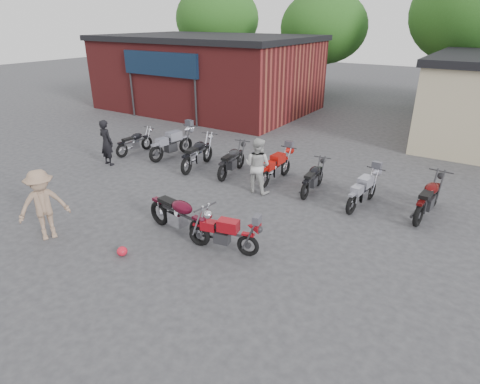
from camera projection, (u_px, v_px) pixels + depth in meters
The scene contains 19 objects.
ground at pixel (159, 247), 9.94m from camera, with size 90.00×90.00×0.00m, color #363638.
brick_building at pixel (208, 75), 24.39m from camera, with size 12.00×8.00×4.00m, color maroon.
tree_0 at pixel (218, 32), 32.19m from camera, with size 6.56×6.56×8.20m, color #204D14, non-canonical shape.
tree_1 at pixel (323, 41), 27.87m from camera, with size 5.92×5.92×7.40m, color #204D14, non-canonical shape.
tree_2 at pixel (470, 33), 23.10m from camera, with size 7.04×7.04×8.80m, color #204D14, non-canonical shape.
vintage_motorcycle at pixel (179, 213), 10.24m from camera, with size 2.20×0.73×1.28m, color #490919, non-canonical shape.
sportbike at pixel (224, 232), 9.57m from camera, with size 1.76×0.58×1.02m, color #9D0D15, non-canonical shape.
helmet at pixel (122, 251), 9.54m from camera, with size 0.25×0.25×0.23m, color red.
person_dark at pixel (106, 143), 15.17m from camera, with size 0.64×0.42×1.75m, color black.
person_light at pixel (258, 166), 12.74m from camera, with size 0.87×0.68×1.80m, color beige.
person_tan at pixel (43, 205), 10.00m from camera, with size 1.20×0.69×1.85m, color #9E7D62.
row_bike_0 at pixel (135, 141), 16.58m from camera, with size 1.81×0.60×1.05m, color black, non-canonical shape.
row_bike_1 at pixel (172, 142), 16.06m from camera, with size 2.15×0.71×1.25m, color #9495A2, non-canonical shape.
row_bike_2 at pixel (198, 152), 14.93m from camera, with size 2.13×0.70×1.24m, color black, non-canonical shape.
row_bike_3 at pixel (232, 159), 14.33m from camera, with size 1.98×0.65×1.15m, color black, non-canonical shape.
row_bike_4 at pixel (276, 166), 13.72m from camera, with size 1.94×0.64×1.13m, color red, non-canonical shape.
row_bike_5 at pixel (313, 177), 12.87m from camera, with size 1.83×0.60×1.06m, color black, non-canonical shape.
row_bike_6 at pixel (363, 189), 11.88m from camera, with size 1.87×0.62×1.09m, color gray, non-canonical shape.
row_bike_7 at pixel (429, 196), 11.26m from camera, with size 2.11×0.70×1.23m, color #4B0909, non-canonical shape.
Camera 1 is at (6.35, -6.09, 5.23)m, focal length 30.00 mm.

